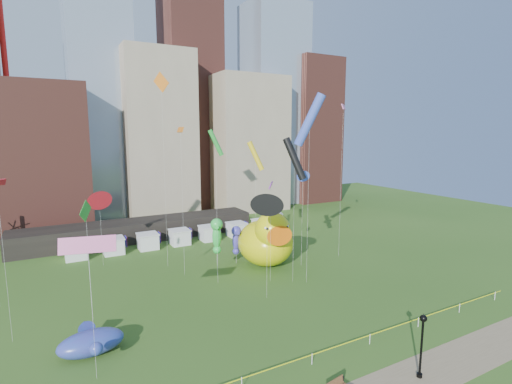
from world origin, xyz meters
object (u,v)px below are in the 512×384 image
seahorse_green (217,233)px  box_truck (275,218)px  whale_inflatable (91,341)px  lamppost (422,339)px  big_duck (267,240)px  seahorse_purple (236,238)px  small_duck (260,251)px

seahorse_green → box_truck: (20.25, 19.34, -4.14)m
whale_inflatable → lamppost: size_ratio=1.34×
big_duck → seahorse_purple: 4.15m
small_duck → seahorse_purple: 3.95m
big_duck → small_duck: size_ratio=2.36×
small_duck → box_truck: small_duck is taller
seahorse_purple → whale_inflatable: seahorse_purple is taller
small_duck → seahorse_purple: (-3.29, 0.52, 2.12)m
small_duck → seahorse_purple: size_ratio=0.86×
seahorse_purple → whale_inflatable: size_ratio=0.80×
seahorse_purple → whale_inflatable: 24.00m
big_duck → seahorse_green: 7.38m
big_duck → lamppost: 25.90m
seahorse_purple → box_truck: size_ratio=0.85×
small_duck → big_duck: bearing=-103.0°
lamppost → box_truck: 47.57m
small_duck → lamppost: lamppost is taller
seahorse_purple → lamppost: (1.00, -28.42, -0.61)m
big_duck → seahorse_purple: bearing=151.3°
small_duck → seahorse_green: seahorse_green is taller
small_duck → seahorse_green: 8.51m
seahorse_green → big_duck: bearing=23.3°
seahorse_purple → lamppost: bearing=-76.1°
box_truck → small_duck: bearing=-110.2°
small_duck → box_truck: bearing=41.8°
small_duck → lamppost: 28.03m
seahorse_green → lamppost: seahorse_green is taller
big_duck → whale_inflatable: bearing=-143.6°
seahorse_green → box_truck: 28.30m
seahorse_purple → box_truck: seahorse_purple is taller
whale_inflatable → small_duck: bearing=26.4°
small_duck → lamppost: (-2.29, -27.90, 1.51)m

